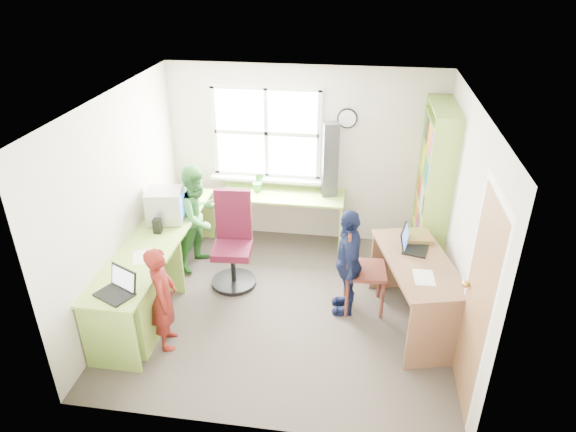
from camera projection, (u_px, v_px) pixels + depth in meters
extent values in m
cube|color=#3F3832|center=(285.00, 307.00, 5.92)|extent=(3.60, 3.40, 0.02)
cube|color=white|center=(284.00, 100.00, 4.79)|extent=(3.60, 3.40, 0.02)
cube|color=beige|center=(304.00, 156.00, 6.85)|extent=(3.60, 0.02, 2.40)
cube|color=beige|center=(250.00, 318.00, 3.86)|extent=(3.60, 0.02, 2.40)
cube|color=beige|center=(121.00, 203.00, 5.59)|extent=(0.02, 3.40, 2.40)
cube|color=beige|center=(463.00, 227.00, 5.12)|extent=(0.02, 3.40, 2.40)
cube|color=white|center=(266.00, 133.00, 6.75)|extent=(1.40, 0.01, 1.20)
cube|color=white|center=(266.00, 133.00, 6.75)|extent=(1.48, 0.04, 1.28)
cube|color=olive|center=(476.00, 307.00, 4.30)|extent=(0.02, 0.82, 2.00)
sphere|color=gold|center=(465.00, 284.00, 4.59)|extent=(0.07, 0.07, 0.07)
cylinder|color=black|center=(347.00, 118.00, 6.50)|extent=(0.26, 0.03, 0.26)
cylinder|color=white|center=(347.00, 119.00, 6.48)|extent=(0.22, 0.01, 0.22)
cube|color=#A1CF53|center=(156.00, 238.00, 5.85)|extent=(0.60, 2.70, 0.03)
cube|color=#A1CF53|center=(282.00, 195.00, 6.84)|extent=(1.65, 0.56, 0.03)
cube|color=#A1CF53|center=(160.00, 265.00, 6.02)|extent=(0.56, 0.03, 0.72)
cube|color=#A1CF53|center=(109.00, 341.00, 4.87)|extent=(0.56, 0.03, 0.72)
cube|color=#A1CF53|center=(194.00, 214.00, 7.18)|extent=(0.56, 0.03, 0.72)
cube|color=#A1CF53|center=(341.00, 224.00, 6.92)|extent=(0.03, 0.52, 0.72)
cube|color=#A1CF53|center=(126.00, 316.00, 5.19)|extent=(0.54, 0.45, 0.72)
cube|color=brown|center=(419.00, 262.00, 5.30)|extent=(0.98, 1.51, 0.03)
cube|color=brown|center=(438.00, 336.00, 4.89)|extent=(0.59, 0.18, 0.77)
cube|color=brown|center=(396.00, 260.00, 6.08)|extent=(0.59, 0.18, 0.77)
cube|color=#A1CF53|center=(438.00, 208.00, 5.80)|extent=(0.30, 0.02, 2.10)
cube|color=#A1CF53|center=(429.00, 174.00, 6.68)|extent=(0.30, 0.02, 2.10)
cube|color=#A1CF53|center=(445.00, 106.00, 5.76)|extent=(0.30, 1.00, 0.02)
cube|color=#A1CF53|center=(423.00, 259.00, 6.70)|extent=(0.30, 1.00, 0.02)
cube|color=#A1CF53|center=(427.00, 235.00, 6.54)|extent=(0.30, 1.00, 0.02)
cube|color=#A1CF53|center=(430.00, 208.00, 6.36)|extent=(0.30, 1.00, 0.02)
cube|color=#A1CF53|center=(434.00, 180.00, 6.18)|extent=(0.30, 1.00, 0.02)
cube|color=#A1CF53|center=(439.00, 151.00, 6.01)|extent=(0.30, 1.00, 0.02)
cube|color=#A1CF53|center=(443.00, 119.00, 5.83)|extent=(0.30, 1.00, 0.02)
cube|color=red|center=(427.00, 262.00, 6.37)|extent=(0.25, 0.28, 0.27)
cube|color=#1B4BA6|center=(424.00, 248.00, 6.65)|extent=(0.25, 0.30, 0.29)
cube|color=#218A3D|center=(423.00, 236.00, 6.91)|extent=(0.25, 0.26, 0.30)
cube|color=yellow|center=(430.00, 235.00, 6.20)|extent=(0.25, 0.28, 0.30)
cube|color=#81378A|center=(428.00, 222.00, 6.47)|extent=(0.25, 0.30, 0.32)
cube|color=orange|center=(426.00, 213.00, 6.74)|extent=(0.25, 0.26, 0.29)
cube|color=#292929|center=(435.00, 207.00, 6.02)|extent=(0.25, 0.28, 0.32)
cube|color=silver|center=(432.00, 196.00, 6.30)|extent=(0.25, 0.30, 0.29)
cube|color=red|center=(430.00, 186.00, 6.56)|extent=(0.25, 0.26, 0.30)
cube|color=#1B4BA6|center=(439.00, 178.00, 5.85)|extent=(0.25, 0.28, 0.29)
cube|color=#218A3D|center=(436.00, 167.00, 6.12)|extent=(0.25, 0.30, 0.30)
cube|color=yellow|center=(434.00, 157.00, 6.38)|extent=(0.25, 0.26, 0.32)
cube|color=#81378A|center=(444.00, 146.00, 5.67)|extent=(0.25, 0.28, 0.30)
cube|color=orange|center=(441.00, 136.00, 5.94)|extent=(0.25, 0.30, 0.32)
cube|color=#292929|center=(438.00, 129.00, 6.21)|extent=(0.25, 0.26, 0.29)
cylinder|color=black|center=(234.00, 282.00, 6.30)|extent=(0.59, 0.59, 0.05)
cylinder|color=black|center=(233.00, 266.00, 6.19)|extent=(0.06, 0.06, 0.41)
cube|color=#480D1F|center=(232.00, 250.00, 6.09)|extent=(0.48, 0.48, 0.09)
cube|color=#480D1F|center=(233.00, 214.00, 6.10)|extent=(0.43, 0.11, 0.64)
cylinder|color=brown|center=(347.00, 298.00, 5.65)|extent=(0.04, 0.04, 0.48)
cylinder|color=brown|center=(382.00, 300.00, 5.62)|extent=(0.04, 0.04, 0.48)
cylinder|color=brown|center=(346.00, 278.00, 5.99)|extent=(0.04, 0.04, 0.48)
cylinder|color=brown|center=(379.00, 280.00, 5.96)|extent=(0.04, 0.04, 0.48)
cube|color=brown|center=(365.00, 270.00, 5.69)|extent=(0.48, 0.48, 0.04)
cube|color=brown|center=(348.00, 248.00, 5.57)|extent=(0.06, 0.43, 0.54)
cube|color=#A7A6AA|center=(167.00, 220.00, 6.17)|extent=(0.34, 0.29, 0.02)
cube|color=#A7A6AA|center=(165.00, 205.00, 6.08)|extent=(0.47, 0.43, 0.39)
cube|color=#3F72F2|center=(183.00, 205.00, 6.09)|extent=(0.06, 0.32, 0.28)
cube|color=black|center=(114.00, 294.00, 4.85)|extent=(0.42, 0.37, 0.02)
cube|color=black|center=(124.00, 278.00, 4.89)|extent=(0.33, 0.20, 0.23)
cube|color=white|center=(123.00, 279.00, 4.89)|extent=(0.29, 0.17, 0.18)
cube|color=black|center=(416.00, 248.00, 5.49)|extent=(0.32, 0.39, 0.02)
cube|color=black|center=(405.00, 237.00, 5.48)|extent=(0.14, 0.35, 0.22)
cube|color=#3F72F2|center=(406.00, 237.00, 5.48)|extent=(0.11, 0.30, 0.18)
cube|color=black|center=(157.00, 226.00, 5.88)|extent=(0.09, 0.09, 0.17)
cube|color=black|center=(177.00, 199.00, 6.50)|extent=(0.12, 0.12, 0.19)
cube|color=black|center=(330.00, 160.00, 6.61)|extent=(0.23, 0.22, 0.98)
cube|color=red|center=(418.00, 237.00, 5.67)|extent=(0.32, 0.32, 0.06)
cube|color=white|center=(143.00, 257.00, 5.45)|extent=(0.31, 0.36, 0.00)
cube|color=white|center=(424.00, 277.00, 5.02)|extent=(0.21, 0.29, 0.00)
imported|color=#357D32|center=(258.00, 182.00, 6.84)|extent=(0.16, 0.13, 0.28)
imported|color=maroon|center=(163.00, 298.00, 5.11)|extent=(0.37, 0.47, 1.14)
imported|color=#357B31|center=(199.00, 217.00, 6.42)|extent=(0.72, 0.80, 1.36)
imported|color=#141C3F|center=(348.00, 262.00, 5.58)|extent=(0.37, 0.77, 1.27)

